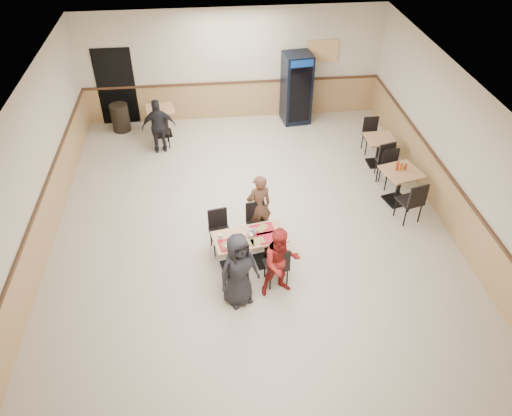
{
  "coord_description": "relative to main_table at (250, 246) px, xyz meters",
  "views": [
    {
      "loc": [
        -0.77,
        -7.71,
        6.63
      ],
      "look_at": [
        0.02,
        -0.5,
        0.97
      ],
      "focal_mm": 35.0,
      "sensor_mm": 36.0,
      "label": 1
    }
  ],
  "objects": [
    {
      "name": "ground",
      "position": [
        0.15,
        0.96,
        -0.46
      ],
      "size": [
        10.0,
        10.0,
        0.0
      ],
      "primitive_type": "plane",
      "color": "beige",
      "rests_on": "ground"
    },
    {
      "name": "room_shell",
      "position": [
        1.92,
        3.51,
        0.11
      ],
      "size": [
        10.0,
        10.0,
        10.0
      ],
      "color": "silver",
      "rests_on": "ground"
    },
    {
      "name": "main_table",
      "position": [
        0.0,
        0.0,
        0.0
      ],
      "size": [
        1.4,
        0.88,
        0.7
      ],
      "rotation": [
        0.0,
        0.0,
        0.18
      ],
      "color": "black",
      "rests_on": "ground"
    },
    {
      "name": "main_chairs",
      "position": [
        -0.05,
        -0.01,
        -0.02
      ],
      "size": [
        1.41,
        1.71,
        0.89
      ],
      "rotation": [
        0.0,
        0.0,
        0.18
      ],
      "color": "black",
      "rests_on": "ground"
    },
    {
      "name": "diner_woman_left",
      "position": [
        -0.27,
        -0.86,
        0.26
      ],
      "size": [
        0.83,
        0.71,
        1.45
      ],
      "primitive_type": "imported",
      "rotation": [
        0.0,
        0.0,
        0.41
      ],
      "color": "black",
      "rests_on": "ground"
    },
    {
      "name": "diner_woman_right",
      "position": [
        0.46,
        -0.72,
        0.23
      ],
      "size": [
        0.76,
        0.63,
        1.39
      ],
      "primitive_type": "imported",
      "rotation": [
        0.0,
        0.0,
        0.17
      ],
      "color": "maroon",
      "rests_on": "ground"
    },
    {
      "name": "diner_man_opposite",
      "position": [
        0.27,
        0.86,
        0.24
      ],
      "size": [
        0.59,
        0.46,
        1.41
      ],
      "primitive_type": "imported",
      "rotation": [
        0.0,
        0.0,
        3.41
      ],
      "color": "brown",
      "rests_on": "ground"
    },
    {
      "name": "lone_diner",
      "position": [
        -1.81,
        4.31,
        0.23
      ],
      "size": [
        0.86,
        0.44,
        1.4
      ],
      "primitive_type": "imported",
      "rotation": [
        0.0,
        0.0,
        3.27
      ],
      "color": "black",
      "rests_on": "ground"
    },
    {
      "name": "tabletop_clutter",
      "position": [
        0.01,
        -0.05,
        0.26
      ],
      "size": [
        1.16,
        0.72,
        0.12
      ],
      "rotation": [
        0.0,
        0.0,
        0.18
      ],
      "color": "#AB0B1C",
      "rests_on": "main_table"
    },
    {
      "name": "side_table_near",
      "position": [
        3.39,
        1.63,
        0.06
      ],
      "size": [
        0.89,
        0.89,
        0.79
      ],
      "rotation": [
        0.0,
        0.0,
        0.25
      ],
      "color": "black",
      "rests_on": "ground"
    },
    {
      "name": "side_table_near_chair_south",
      "position": [
        3.39,
        1.0,
        0.03
      ],
      "size": [
        0.56,
        0.56,
        1.0
      ],
      "primitive_type": null,
      "rotation": [
        0.0,
        0.0,
        3.39
      ],
      "color": "black",
      "rests_on": "ground"
    },
    {
      "name": "side_table_near_chair_north",
      "position": [
        3.39,
        2.26,
        0.03
      ],
      "size": [
        0.56,
        0.56,
        1.0
      ],
      "primitive_type": null,
      "rotation": [
        0.0,
        0.0,
        0.25
      ],
      "color": "black",
      "rests_on": "ground"
    },
    {
      "name": "side_table_far",
      "position": [
        3.41,
        3.14,
        0.01
      ],
      "size": [
        0.67,
        0.67,
        0.71
      ],
      "rotation": [
        0.0,
        0.0,
        0.01
      ],
      "color": "black",
      "rests_on": "ground"
    },
    {
      "name": "side_table_far_chair_south",
      "position": [
        3.41,
        2.57,
        -0.01
      ],
      "size": [
        0.42,
        0.42,
        0.9
      ],
      "primitive_type": null,
      "rotation": [
        0.0,
        0.0,
        3.15
      ],
      "color": "black",
      "rests_on": "ground"
    },
    {
      "name": "side_table_far_chair_north",
      "position": [
        3.41,
        3.71,
        -0.01
      ],
      "size": [
        0.42,
        0.42,
        0.9
      ],
      "primitive_type": null,
      "rotation": [
        0.0,
        0.0,
        0.01
      ],
      "color": "black",
      "rests_on": "ground"
    },
    {
      "name": "condiment_caddy",
      "position": [
        3.36,
        1.68,
        0.41
      ],
      "size": [
        0.23,
        0.06,
        0.2
      ],
      "color": "#AB2A0C",
      "rests_on": "side_table_near"
    },
    {
      "name": "back_table",
      "position": [
        -1.81,
        5.16,
        0.04
      ],
      "size": [
        0.8,
        0.8,
        0.75
      ],
      "rotation": [
        0.0,
        0.0,
        0.15
      ],
      "color": "black",
      "rests_on": "ground"
    },
    {
      "name": "back_table_chair_lone",
      "position": [
        -1.81,
        4.56,
        0.01
      ],
      "size": [
        0.5,
        0.5,
        0.95
      ],
      "primitive_type": null,
      "rotation": [
        0.0,
        0.0,
        3.3
      ],
      "color": "black",
      "rests_on": "ground"
    },
    {
      "name": "pepsi_cooler",
      "position": [
        1.82,
        5.56,
        0.48
      ],
      "size": [
        0.79,
        0.8,
        1.9
      ],
      "rotation": [
        0.0,
        0.0,
        0.12
      ],
      "color": "black",
      "rests_on": "ground"
    },
    {
      "name": "trash_bin",
      "position": [
        -2.91,
        5.51,
        -0.09
      ],
      "size": [
        0.47,
        0.47,
        0.74
      ],
      "primitive_type": "cylinder",
      "color": "black",
      "rests_on": "ground"
    }
  ]
}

